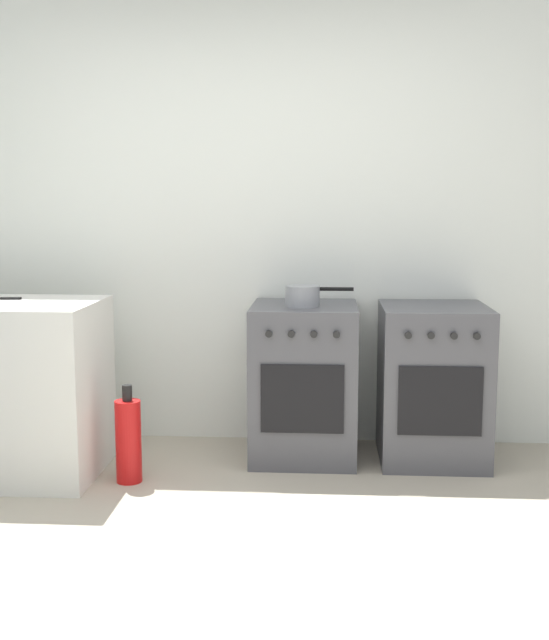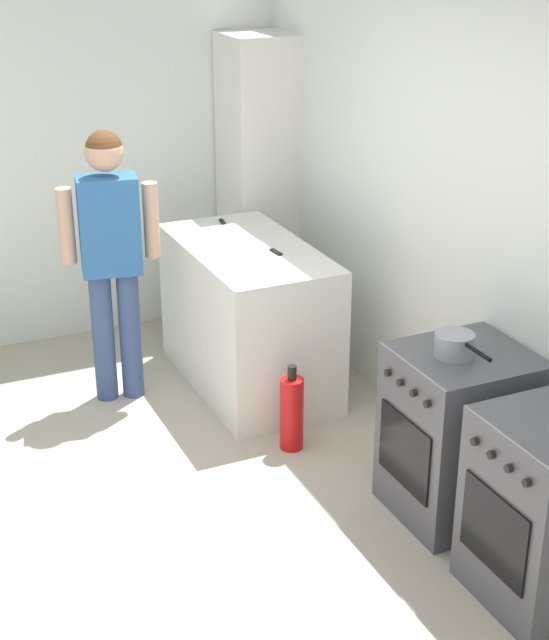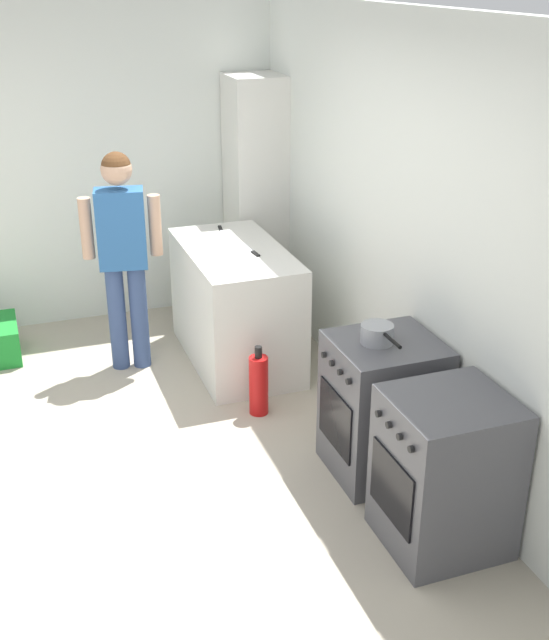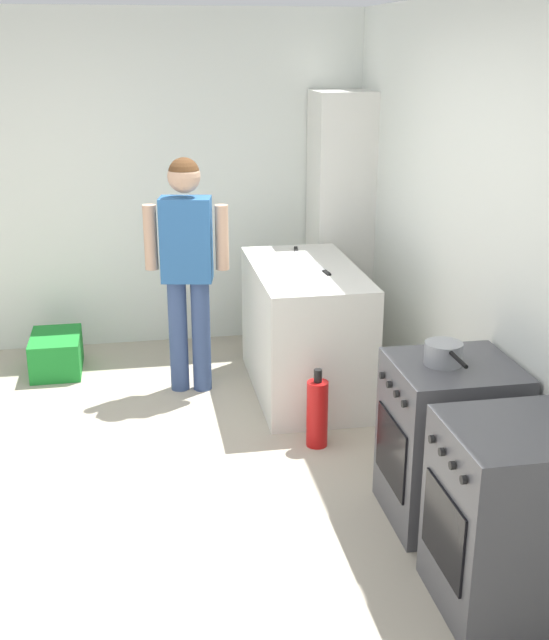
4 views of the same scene
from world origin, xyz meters
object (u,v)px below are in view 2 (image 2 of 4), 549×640
larder_cabinet (258,183)px  knife_carving (268,248)px  pot (455,345)px  fire_extinguisher (292,413)px  person (111,244)px  knife_paring (224,223)px  oven_left (459,434)px

larder_cabinet → knife_carving: bearing=-20.5°
pot → fire_extinguisher: bearing=-154.2°
knife_carving → larder_cabinet: larder_cabinet is taller
pot → person: (-1.86, -1.10, 0.07)m
knife_paring → fire_extinguisher: size_ratio=0.42×
pot → knife_carving: size_ratio=1.10×
oven_left → knife_carving: knife_carving is taller
knife_paring → fire_extinguisher: bearing=-5.7°
fire_extinguisher → larder_cabinet: bearing=162.0°
knife_carving → person: (-0.24, -0.88, 0.07)m
pot → fire_extinguisher: size_ratio=0.73×
oven_left → person: 2.26m
pot → larder_cabinet: larder_cabinet is taller
knife_paring → knife_carving: (0.54, 0.07, -0.00)m
knife_paring → person: 0.88m
person → oven_left: bearing=32.0°
knife_paring → knife_carving: 0.55m
oven_left → pot: (-0.01, -0.06, 0.48)m
pot → knife_carving: (-1.62, -0.22, -0.00)m
pot → fire_extinguisher: (-0.86, -0.42, -0.69)m
person → fire_extinguisher: size_ratio=3.27×
knife_carving → fire_extinguisher: 1.04m
pot → knife_paring: pot is taller
pot → oven_left: bearing=83.9°
pot → larder_cabinet: size_ratio=0.18×
knife_carving → oven_left: bearing=9.8°
fire_extinguisher → larder_cabinet: larder_cabinet is taller
oven_left → knife_paring: (-2.17, -0.35, 0.48)m
oven_left → knife_carving: (-1.62, -0.28, 0.48)m
oven_left → fire_extinguisher: (-0.87, -0.48, -0.21)m
knife_paring → fire_extinguisher: knife_paring is taller
knife_paring → fire_extinguisher: 1.48m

